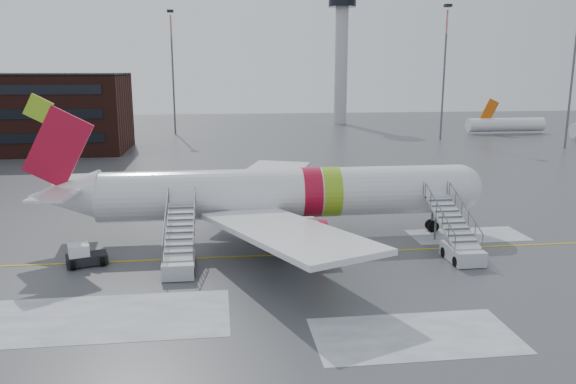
{
  "coord_description": "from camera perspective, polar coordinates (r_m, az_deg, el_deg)",
  "views": [
    {
      "loc": [
        0.66,
        -38.47,
        12.79
      ],
      "look_at": [
        5.65,
        1.5,
        4.0
      ],
      "focal_mm": 35.0,
      "sensor_mm": 36.0,
      "label": 1
    }
  ],
  "objects": [
    {
      "name": "ground",
      "position": [
        40.55,
        -7.73,
        -6.19
      ],
      "size": [
        260.0,
        260.0,
        0.0
      ],
      "primitive_type": "plane",
      "color": "#494C4F",
      "rests_on": "ground"
    },
    {
      "name": "airliner",
      "position": [
        43.2,
        -1.58,
        -0.23
      ],
      "size": [
        35.03,
        32.97,
        11.18
      ],
      "color": "white",
      "rests_on": "ground"
    },
    {
      "name": "airstair_fwd",
      "position": [
        40.75,
        16.94,
        -4.97
      ],
      "size": [
        2.05,
        7.7,
        3.48
      ],
      "color": "silver",
      "rests_on": "ground"
    },
    {
      "name": "airstair_aft",
      "position": [
        37.42,
        -10.95,
        -6.18
      ],
      "size": [
        2.05,
        7.7,
        3.48
      ],
      "color": "#ABADB2",
      "rests_on": "ground"
    },
    {
      "name": "pushback_tug",
      "position": [
        40.01,
        -20.03,
        -6.12
      ],
      "size": [
        2.9,
        2.49,
        1.49
      ],
      "color": "black",
      "rests_on": "ground"
    },
    {
      "name": "control_tower",
      "position": [
        136.79,
        5.46,
        14.76
      ],
      "size": [
        6.4,
        6.4,
        30.0
      ],
      "color": "#B2B5BA",
      "rests_on": "ground"
    },
    {
      "name": "light_mast_far_ne",
      "position": [
        108.65,
        15.62,
        12.42
      ],
      "size": [
        1.2,
        1.2,
        24.25
      ],
      "color": "#595B60",
      "rests_on": "ground"
    },
    {
      "name": "light_mast_far_n",
      "position": [
        116.8,
        -11.65,
        12.58
      ],
      "size": [
        1.2,
        1.2,
        24.25
      ],
      "color": "#595B60",
      "rests_on": "ground"
    },
    {
      "name": "light_mast_far_e",
      "position": [
        103.76,
        27.02,
        11.58
      ],
      "size": [
        1.2,
        1.2,
        24.25
      ],
      "color": "#595B60",
      "rests_on": "ground"
    },
    {
      "name": "distant_aircraft",
      "position": [
        120.37,
        23.95,
        5.16
      ],
      "size": [
        35.0,
        18.0,
        8.0
      ],
      "primitive_type": null,
      "color": "#D8590C",
      "rests_on": "ground"
    }
  ]
}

